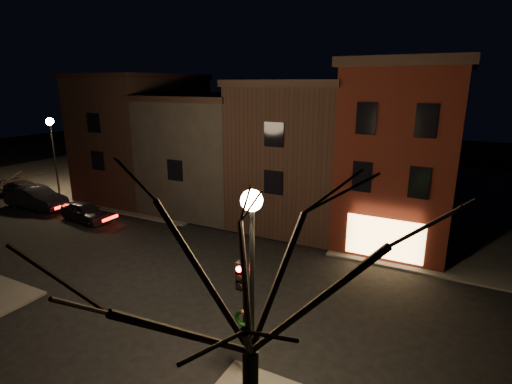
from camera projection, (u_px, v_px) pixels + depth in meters
ground at (200, 273)px, 20.32m from camera, size 120.00×120.00×0.00m
sidewalk_far_left at (159, 165)px, 46.32m from camera, size 30.00×30.00×0.12m
corner_building at (403, 152)px, 23.41m from camera, size 6.50×8.50×10.50m
row_building_a at (305, 151)px, 27.33m from camera, size 7.30×10.30×9.40m
row_building_b at (216, 150)px, 30.71m from camera, size 7.80×10.30×8.40m
row_building_c at (144, 135)px, 33.74m from camera, size 7.30×10.30×9.90m
street_lamp_near at (252, 239)px, 11.05m from camera, size 0.60×0.60×6.48m
street_lamp_far at (52, 135)px, 32.72m from camera, size 0.60×0.60×6.48m
traffic_signal at (242, 302)px, 12.36m from camera, size 0.58×0.38×4.05m
bare_tree_right at (250, 247)px, 8.07m from camera, size 6.40×6.40×8.50m
parked_car_a at (85, 212)px, 27.73m from camera, size 4.23×2.09×1.39m
parked_car_b at (36, 198)px, 30.48m from camera, size 5.25×2.07×1.70m
parked_car_c at (25, 190)px, 33.29m from camera, size 4.90×2.35×1.38m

